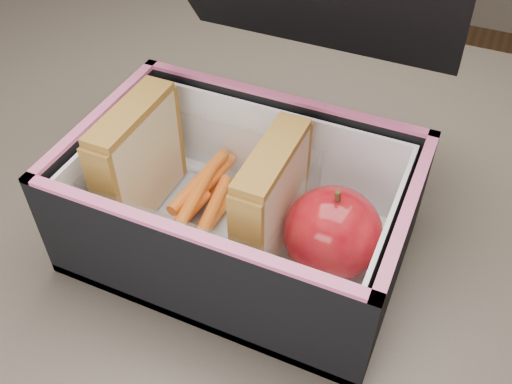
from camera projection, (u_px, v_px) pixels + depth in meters
The scene contains 8 objects.
kitchen_table at pixel (270, 263), 0.63m from camera, with size 1.20×0.80×0.75m.
lunch_bag at pixel (243, 195), 0.49m from camera, with size 0.28×0.29×0.26m.
plastic_tub at pixel (204, 198), 0.50m from camera, with size 0.17×0.12×0.07m, color white, non-canonical shape.
sandwich_left at pixel (139, 160), 0.51m from camera, with size 0.03×0.10×0.11m.
sandwich_right at pixel (271, 202), 0.47m from camera, with size 0.03×0.10×0.11m.
carrot_sticks at pixel (202, 204), 0.52m from camera, with size 0.05×0.15×0.03m.
paper_napkin at pixel (327, 261), 0.49m from camera, with size 0.08×0.08×0.01m, color white.
red_apple at pixel (333, 233), 0.46m from camera, with size 0.08×0.08×0.09m.
Camera 1 is at (0.15, -0.37, 1.15)m, focal length 40.00 mm.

